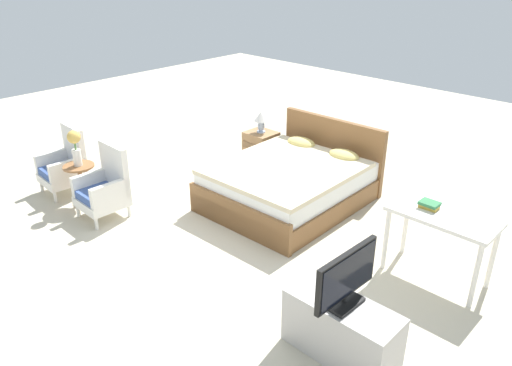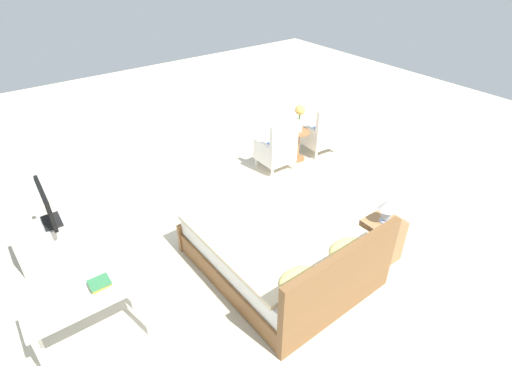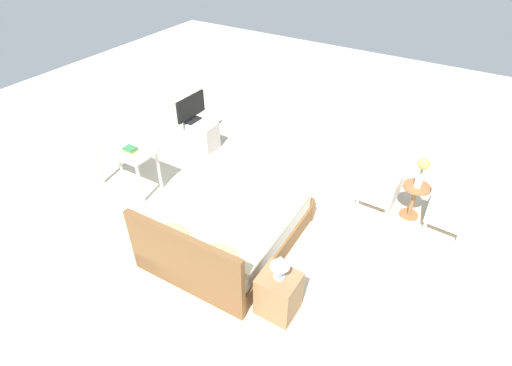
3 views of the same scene
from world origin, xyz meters
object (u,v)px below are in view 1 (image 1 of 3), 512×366
Objects in this scene: side_table at (81,180)px; tv_stand at (341,330)px; nightstand at (261,150)px; book_stack at (429,205)px; vanity_desk at (442,224)px; tv_flatscreen at (346,278)px; table_lamp at (261,119)px; armchair_by_window_left at (65,166)px; armchair_by_window_right at (105,189)px; bed at (291,182)px; flower_vase at (75,144)px.

tv_stand is at bearing 1.18° from side_table.
nightstand is 3.09× the size of book_stack.
nightstand is at bearing 165.21° from vanity_desk.
tv_flatscreen reaches higher than book_stack.
side_table is at bearing -178.82° from tv_stand.
table_lamp is at bearing 142.63° from tv_flatscreen.
armchair_by_window_left is 0.96× the size of tv_stand.
tv_stand is at bearing -92.50° from vanity_desk.
armchair_by_window_right is at bearing -98.36° from table_lamp.
tv_flatscreen reaches higher than side_table.
armchair_by_window_right reaches higher than side_table.
bed is at bearing -28.16° from table_lamp.
bed is 3.73× the size of side_table.
table_lamp is at bearing 151.84° from bed.
flower_vase is 0.50× the size of tv_stand.
vanity_desk is at bearing 21.86° from side_table.
flower_vase reaches higher than armchair_by_window_left.
table_lamp is 4.04m from tv_flatscreen.
vanity_desk is (0.07, 1.59, -0.15)m from tv_flatscreen.
book_stack is (3.47, 1.64, 0.40)m from armchair_by_window_right.
armchair_by_window_right is 0.52m from side_table.
armchair_by_window_left is 0.88× the size of vanity_desk.
bed is at bearing 51.93° from armchair_by_window_right.
nightstand is at bearing 60.63° from armchair_by_window_left.
nightstand is at bearing 81.63° from armchair_by_window_right.
vanity_desk is (0.07, 1.59, 0.37)m from tv_stand.
nightstand is (-1.11, 0.60, -0.01)m from bed.
nightstand is at bearing -90.00° from table_lamp.
tv_flatscreen is at bearing -41.51° from bed.
vanity_desk is at bearing 21.86° from flower_vase.
tv_stand is (2.09, -1.86, -0.04)m from bed.
side_table is 2.72m from table_lamp.
book_stack reaches higher than nightstand.
tv_flatscreen is at bearing -1.82° from tv_stand.
book_stack is (3.11, -0.84, 0.49)m from nightstand.
flower_vase is (-2.00, -1.94, 0.55)m from bed.
vanity_desk is (4.16, 1.67, -0.22)m from flower_vase.
armchair_by_window_right is 0.70m from flower_vase.
armchair_by_window_left is 2.79× the size of table_lamp.
armchair_by_window_right reaches higher than nightstand.
flower_vase is 0.46× the size of vanity_desk.
tv_stand is (4.09, 0.08, -0.59)m from flower_vase.
armchair_by_window_left reaches higher than table_lamp.
flower_vase is 4.10m from tv_flatscreen.
side_table is 1.16× the size of flower_vase.
armchair_by_window_left reaches higher than tv_stand.
side_table is 0.50m from flower_vase.
armchair_by_window_left is at bearing -179.99° from armchair_by_window_right.
book_stack reaches higher than side_table.
bed is 1.36m from table_lamp.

